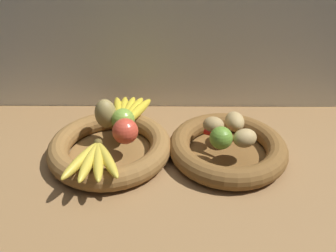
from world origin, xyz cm
name	(u,v)px	position (x,y,z in cm)	size (l,w,h in cm)	color
ground_plane	(169,157)	(0.00, 0.00, -1.50)	(140.00, 90.00, 3.00)	olive
back_wall	(170,29)	(0.00, 30.00, 27.50)	(140.00, 3.00, 55.00)	silver
fruit_bowl_left	(110,147)	(-16.93, -1.45, 2.78)	(34.64, 34.64, 5.91)	brown
fruit_bowl_right	(227,148)	(16.20, -1.45, 2.78)	(33.18, 33.18, 5.91)	brown
apple_red_right	(124,131)	(-11.99, -3.37, 9.41)	(7.00, 7.00, 7.00)	#CC422D
apple_green_back	(122,120)	(-13.34, 2.84, 9.23)	(6.64, 6.64, 6.64)	#7AA338
pear_brown	(105,114)	(-18.54, 4.61, 10.29)	(6.12, 6.19, 8.75)	olive
banana_bunch_front	(93,160)	(-18.71, -13.09, 7.22)	(15.16, 17.10, 2.62)	gold
banana_bunch_back	(127,112)	(-13.10, 10.91, 7.39)	(13.88, 19.87, 2.95)	gold
potato_back	(234,122)	(18.41, 3.43, 8.49)	(7.39, 5.37, 5.17)	tan
potato_oblong	(213,125)	(12.21, 1.65, 8.32)	(6.02, 5.24, 4.81)	#A38451
potato_small	(244,138)	(19.74, -5.00, 8.43)	(6.47, 5.18, 5.05)	tan
lime_near	(220,138)	(13.33, -5.75, 8.96)	(6.09, 6.09, 6.09)	olive
chili_pepper	(224,138)	(15.02, -2.60, 6.93)	(2.04, 2.04, 12.34)	red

